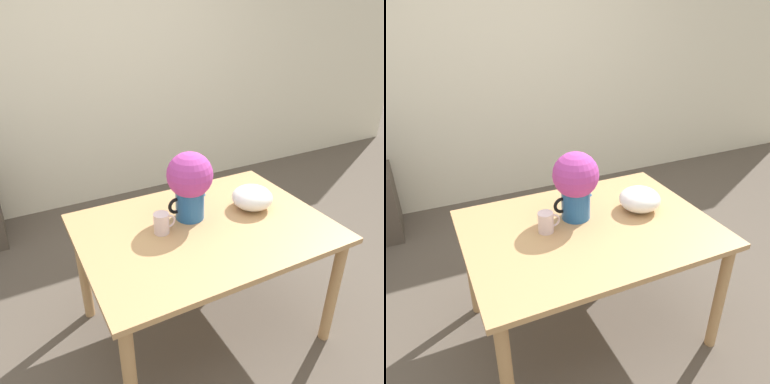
# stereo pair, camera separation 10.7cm
# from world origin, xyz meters

# --- Properties ---
(ground_plane) EXTENTS (12.00, 12.00, 0.00)m
(ground_plane) POSITION_xyz_m (0.00, 0.00, 0.00)
(ground_plane) COLOR brown
(wall_back) EXTENTS (8.00, 0.05, 2.60)m
(wall_back) POSITION_xyz_m (0.00, 2.02, 1.30)
(wall_back) COLOR #EDE5CC
(wall_back) RESTS_ON ground_plane
(table) EXTENTS (1.30, 0.95, 0.72)m
(table) POSITION_xyz_m (-0.03, 0.07, 0.63)
(table) COLOR tan
(table) RESTS_ON ground_plane
(flower_vase) EXTENTS (0.25, 0.25, 0.38)m
(flower_vase) POSITION_xyz_m (-0.05, 0.18, 0.94)
(flower_vase) COLOR #235B9E
(flower_vase) RESTS_ON table
(coffee_mug) EXTENTS (0.12, 0.08, 0.11)m
(coffee_mug) POSITION_xyz_m (-0.25, 0.12, 0.77)
(coffee_mug) COLOR silver
(coffee_mug) RESTS_ON table
(white_bowl) EXTENTS (0.23, 0.23, 0.13)m
(white_bowl) POSITION_xyz_m (0.31, 0.11, 0.79)
(white_bowl) COLOR white
(white_bowl) RESTS_ON table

